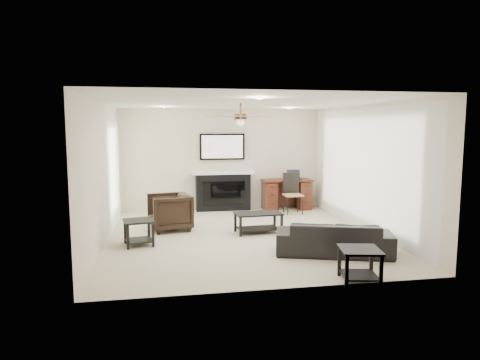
{
  "coord_description": "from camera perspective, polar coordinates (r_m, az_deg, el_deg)",
  "views": [
    {
      "loc": [
        -1.42,
        -7.83,
        2.04
      ],
      "look_at": [
        -0.01,
        0.11,
        1.06
      ],
      "focal_mm": 32.0,
      "sensor_mm": 36.0,
      "label": 1
    }
  ],
  "objects": [
    {
      "name": "armchair",
      "position": [
        8.71,
        -9.37,
        -4.23
      ],
      "size": [
        0.94,
        0.92,
        0.73
      ],
      "primitive_type": "imported",
      "rotation": [
        0.0,
        0.0,
        -1.38
      ],
      "color": "black",
      "rests_on": "ground"
    },
    {
      "name": "desk",
      "position": [
        10.82,
        6.23,
        -1.92
      ],
      "size": [
        1.22,
        0.56,
        0.76
      ],
      "primitive_type": "cube",
      "color": "#3E150F",
      "rests_on": "ground"
    },
    {
      "name": "end_table_left",
      "position": [
        7.73,
        -13.35,
        -6.83
      ],
      "size": [
        0.59,
        0.59,
        0.45
      ],
      "primitive_type": "cube",
      "rotation": [
        0.0,
        0.0,
        0.2
      ],
      "color": "black",
      "rests_on": "ground"
    },
    {
      "name": "end_table_near",
      "position": [
        6.02,
        15.64,
        -10.88
      ],
      "size": [
        0.61,
        0.61,
        0.45
      ],
      "primitive_type": "cube",
      "rotation": [
        0.0,
        0.0,
        -0.19
      ],
      "color": "black",
      "rests_on": "ground"
    },
    {
      "name": "coffee_table",
      "position": [
        8.4,
        2.44,
        -5.72
      ],
      "size": [
        0.93,
        0.56,
        0.4
      ],
      "primitive_type": "cube",
      "rotation": [
        0.0,
        0.0,
        0.07
      ],
      "color": "black",
      "rests_on": "ground"
    },
    {
      "name": "desk_chair",
      "position": [
        10.29,
        7.09,
        -1.81
      ],
      "size": [
        0.42,
        0.44,
        0.97
      ],
      "primitive_type": "cube",
      "rotation": [
        0.0,
        0.0,
        -0.0
      ],
      "color": "black",
      "rests_on": "ground"
    },
    {
      "name": "room_shell",
      "position": [
        8.07,
        1.42,
        4.41
      ],
      "size": [
        5.5,
        5.54,
        2.52
      ],
      "color": "beige",
      "rests_on": "ground"
    },
    {
      "name": "laptop",
      "position": [
        10.8,
        7.31,
        0.69
      ],
      "size": [
        0.33,
        0.24,
        0.23
      ],
      "primitive_type": "cube",
      "color": "black",
      "rests_on": "desk"
    },
    {
      "name": "sofa",
      "position": [
        7.16,
        12.38,
        -7.55
      ],
      "size": [
        1.97,
        1.23,
        0.54
      ],
      "primitive_type": "imported",
      "rotation": [
        0.0,
        0.0,
        2.84
      ],
      "color": "black",
      "rests_on": "ground"
    },
    {
      "name": "fireplace_unit",
      "position": [
        10.56,
        -2.28,
        1.04
      ],
      "size": [
        1.52,
        0.34,
        1.91
      ],
      "primitive_type": "cube",
      "color": "black",
      "rests_on": "ground"
    }
  ]
}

